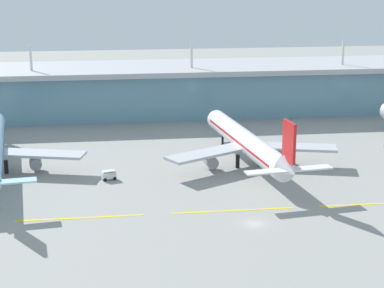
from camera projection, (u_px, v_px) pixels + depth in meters
The scene contains 7 objects.
ground_plane at pixel (254, 224), 140.88m from camera, with size 600.00×600.00×0.00m, color gray.
terminal_building at pixel (190, 89), 243.35m from camera, with size 288.00×34.00×26.84m.
airliner_center at pixel (247, 143), 180.01m from camera, with size 48.40×66.07×18.90m.
taxiway_stripe_mid_west at pixel (80, 218), 144.06m from camera, with size 28.00×0.70×0.04m, color yellow.
taxiway_stripe_centre at pixel (233, 211), 148.31m from camera, with size 28.00×0.70×0.04m, color yellow.
taxiway_stripe_mid_east at pixel (378, 204), 152.56m from camera, with size 28.00×0.70×0.04m, color yellow.
baggage_cart at pixel (109, 175), 169.22m from camera, with size 3.95×2.82×2.48m.
Camera 1 is at (-30.26, -128.55, 53.63)m, focal length 61.75 mm.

